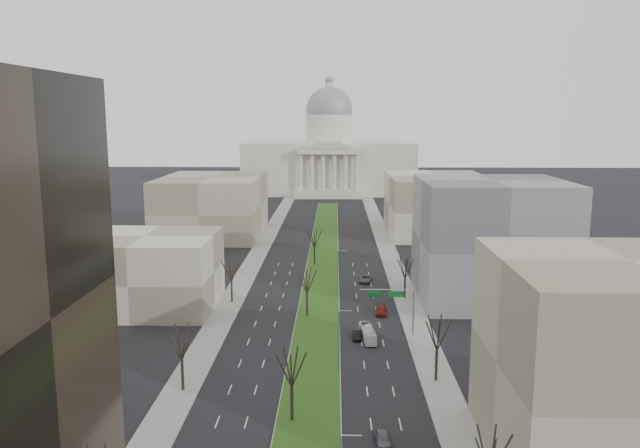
% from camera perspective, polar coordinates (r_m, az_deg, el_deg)
% --- Properties ---
extents(ground, '(600.00, 600.00, 0.00)m').
position_cam_1_polar(ground, '(154.37, 0.23, -3.78)').
color(ground, black).
rests_on(ground, ground).
extents(median, '(8.00, 222.03, 0.20)m').
position_cam_1_polar(median, '(153.37, 0.22, -3.83)').
color(median, '#999993').
rests_on(median, ground).
extents(sidewalk_left, '(5.00, 330.00, 0.15)m').
position_cam_1_polar(sidewalk_left, '(131.78, -7.68, -6.22)').
color(sidewalk_left, gray).
rests_on(sidewalk_left, ground).
extents(sidewalk_right, '(5.00, 330.00, 0.15)m').
position_cam_1_polar(sidewalk_right, '(130.95, 7.72, -6.33)').
color(sidewalk_right, gray).
rests_on(sidewalk_right, ground).
extents(capitol, '(80.00, 46.00, 55.00)m').
position_cam_1_polar(capitol, '(300.27, 0.84, 6.01)').
color(capitol, beige).
rests_on(capitol, ground).
extents(building_beige_left, '(26.00, 22.00, 14.00)m').
position_cam_1_polar(building_beige_left, '(124.06, -15.59, -4.21)').
color(building_beige_left, gray).
rests_on(building_beige_left, ground).
extents(building_tan_right, '(26.00, 24.00, 22.00)m').
position_cam_1_polar(building_tan_right, '(73.34, 25.91, -11.40)').
color(building_tan_right, gray).
rests_on(building_tan_right, ground).
extents(building_grey_right, '(28.00, 26.00, 24.00)m').
position_cam_1_polar(building_grey_right, '(128.18, 15.34, -1.46)').
color(building_grey_right, slate).
rests_on(building_grey_right, ground).
extents(building_far_left, '(30.00, 40.00, 18.00)m').
position_cam_1_polar(building_far_left, '(195.71, -9.82, 1.66)').
color(building_far_left, gray).
rests_on(building_far_left, ground).
extents(building_far_right, '(30.00, 40.00, 18.00)m').
position_cam_1_polar(building_far_right, '(199.47, 10.62, 1.79)').
color(building_far_right, gray).
rests_on(building_far_right, ground).
extents(tree_left_mid, '(5.40, 5.40, 9.72)m').
position_cam_1_polar(tree_left_mid, '(85.78, -12.58, -10.41)').
color(tree_left_mid, black).
rests_on(tree_left_mid, ground).
extents(tree_left_far, '(5.28, 5.28, 9.50)m').
position_cam_1_polar(tree_left_far, '(123.32, -8.12, -4.10)').
color(tree_left_far, black).
rests_on(tree_left_far, ground).
extents(tree_right_mid, '(5.52, 5.52, 9.94)m').
position_cam_1_polar(tree_right_mid, '(88.17, 10.68, -9.67)').
color(tree_right_mid, black).
rests_on(tree_right_mid, ground).
extents(tree_right_far, '(5.04, 5.04, 9.07)m').
position_cam_1_polar(tree_right_far, '(126.38, 7.80, -3.90)').
color(tree_right_far, black).
rests_on(tree_right_far, ground).
extents(tree_median_a, '(5.40, 5.40, 9.72)m').
position_cam_1_polar(tree_median_a, '(76.08, -2.61, -12.86)').
color(tree_median_a, black).
rests_on(tree_median_a, ground).
extents(tree_median_b, '(5.40, 5.40, 9.72)m').
position_cam_1_polar(tree_median_b, '(113.96, -1.20, -5.08)').
color(tree_median_b, black).
rests_on(tree_median_b, ground).
extents(tree_median_c, '(5.40, 5.40, 9.72)m').
position_cam_1_polar(tree_median_c, '(152.93, -0.52, -1.22)').
color(tree_median_c, black).
rests_on(tree_median_c, ground).
extents(streetlamp_median_b, '(1.90, 0.20, 9.16)m').
position_cam_1_polar(streetlamp_median_b, '(90.66, 1.77, -10.52)').
color(streetlamp_median_b, gray).
rests_on(streetlamp_median_b, ground).
extents(streetlamp_median_c, '(1.90, 0.20, 9.16)m').
position_cam_1_polar(streetlamp_median_c, '(128.92, 1.67, -4.32)').
color(streetlamp_median_c, gray).
rests_on(streetlamp_median_c, ground).
extents(mast_arm_signs, '(9.12, 0.24, 8.09)m').
position_cam_1_polar(mast_arm_signs, '(105.01, 7.08, -6.97)').
color(mast_arm_signs, gray).
rests_on(mast_arm_signs, ground).
extents(car_grey_near, '(1.96, 4.25, 1.41)m').
position_cam_1_polar(car_grey_near, '(74.24, 5.74, -18.90)').
color(car_grey_near, '#55575E').
rests_on(car_grey_near, ground).
extents(car_black, '(1.43, 4.09, 1.35)m').
position_cam_1_polar(car_black, '(104.92, 3.38, -10.05)').
color(car_black, black).
rests_on(car_black, ground).
extents(car_red, '(2.45, 5.07, 1.42)m').
position_cam_1_polar(car_red, '(117.45, 5.62, -7.87)').
color(car_red, '#63120D').
rests_on(car_red, ground).
extents(car_grey_far, '(3.16, 5.62, 1.48)m').
position_cam_1_polar(car_grey_far, '(139.16, 4.19, -5.01)').
color(car_grey_far, '#4E5256').
rests_on(car_grey_far, ground).
extents(box_van, '(2.56, 7.96, 2.18)m').
position_cam_1_polar(box_van, '(104.33, 4.41, -9.94)').
color(box_van, white).
rests_on(box_van, ground).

